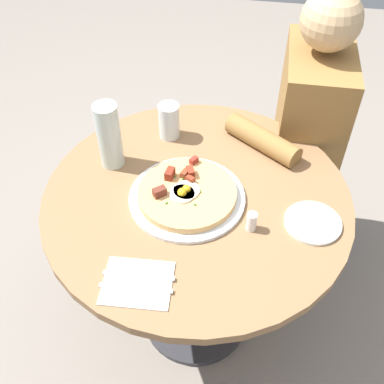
{
  "coord_description": "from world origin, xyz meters",
  "views": [
    {
      "loc": [
        -0.92,
        -0.14,
        1.68
      ],
      "look_at": [
        -0.01,
        0.01,
        0.73
      ],
      "focal_mm": 43.44,
      "sensor_mm": 36.0,
      "label": 1
    }
  ],
  "objects": [
    {
      "name": "ground_plane",
      "position": [
        0.0,
        0.0,
        0.0
      ],
      "size": [
        6.0,
        6.0,
        0.0
      ],
      "primitive_type": "plane",
      "color": "gray"
    },
    {
      "name": "dining_table",
      "position": [
        0.0,
        0.0,
        0.54
      ],
      "size": [
        0.9,
        0.9,
        0.71
      ],
      "color": "olive",
      "rests_on": "ground_plane"
    },
    {
      "name": "person_seated",
      "position": [
        0.47,
        -0.33,
        0.51
      ],
      "size": [
        0.52,
        0.43,
        1.14
      ],
      "color": "#2D2D33",
      "rests_on": "ground_plane"
    },
    {
      "name": "pizza_plate",
      "position": [
        -0.02,
        0.03,
        0.72
      ],
      "size": [
        0.33,
        0.33,
        0.01
      ],
      "primitive_type": "cylinder",
      "color": "white",
      "rests_on": "dining_table"
    },
    {
      "name": "breakfast_pizza",
      "position": [
        -0.02,
        0.03,
        0.73
      ],
      "size": [
        0.28,
        0.28,
        0.05
      ],
      "color": "tan",
      "rests_on": "pizza_plate"
    },
    {
      "name": "bread_plate",
      "position": [
        -0.06,
        -0.33,
        0.71
      ],
      "size": [
        0.16,
        0.16,
        0.01
      ],
      "primitive_type": "cylinder",
      "color": "white",
      "rests_on": "dining_table"
    },
    {
      "name": "napkin",
      "position": [
        -0.32,
        0.1,
        0.71
      ],
      "size": [
        0.15,
        0.18,
        0.0
      ],
      "primitive_type": "cube",
      "rotation": [
        0.0,
        0.0,
        1.63
      ],
      "color": "white",
      "rests_on": "dining_table"
    },
    {
      "name": "fork",
      "position": [
        -0.3,
        0.1,
        0.72
      ],
      "size": [
        0.02,
        0.18,
        0.0
      ],
      "primitive_type": "cube",
      "rotation": [
        0.0,
        0.0,
        1.63
      ],
      "color": "silver",
      "rests_on": "napkin"
    },
    {
      "name": "knife",
      "position": [
        -0.34,
        0.1,
        0.72
      ],
      "size": [
        0.02,
        0.18,
        0.0
      ],
      "primitive_type": "cube",
      "rotation": [
        0.0,
        0.0,
        1.63
      ],
      "color": "silver",
      "rests_on": "napkin"
    },
    {
      "name": "water_glass",
      "position": [
        0.26,
        0.13,
        0.77
      ],
      "size": [
        0.07,
        0.07,
        0.12
      ],
      "primitive_type": "cylinder",
      "color": "silver",
      "rests_on": "dining_table"
    },
    {
      "name": "water_bottle",
      "position": [
        0.1,
        0.28,
        0.82
      ],
      "size": [
        0.07,
        0.07,
        0.21
      ],
      "primitive_type": "cylinder",
      "color": "silver",
      "rests_on": "dining_table"
    },
    {
      "name": "salt_shaker",
      "position": [
        -0.1,
        -0.16,
        0.74
      ],
      "size": [
        0.03,
        0.03,
        0.06
      ],
      "primitive_type": "cylinder",
      "color": "white",
      "rests_on": "dining_table"
    }
  ]
}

